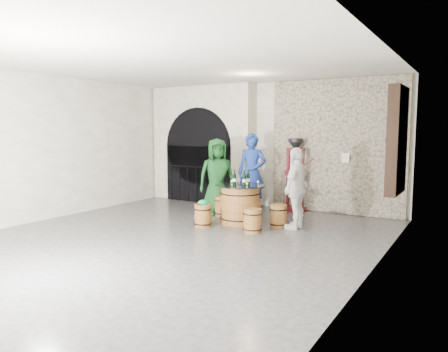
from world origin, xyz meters
The scene contains 30 objects.
ground centered at (0.00, 0.00, 0.00)m, with size 8.00×8.00×0.00m, color #2D2D2F.
wall_back centered at (0.00, 4.00, 1.60)m, with size 8.00×8.00×0.00m, color silver.
wall_left centered at (-3.50, 0.00, 1.60)m, with size 8.00×8.00×0.00m, color silver.
wall_right centered at (3.50, 0.00, 1.60)m, with size 8.00×8.00×0.00m, color silver.
ceiling centered at (0.00, 0.00, 3.20)m, with size 8.00×8.00×0.00m, color beige.
stone_facing_panel centered at (1.80, 3.94, 1.60)m, with size 3.20×0.12×3.18m, color #A29681.
arched_opening centered at (-1.90, 3.74, 1.58)m, with size 3.10×0.60×3.19m.
shuttered_window centered at (3.38, 2.40, 1.80)m, with size 0.23×1.10×2.00m.
barrel_table centered at (0.38, 1.80, 0.41)m, with size 1.07×1.07×0.83m.
barrel_stool_left centered at (-0.35, 2.26, 0.23)m, with size 0.38×0.38×0.47m.
barrel_stool_far centered at (0.14, 2.62, 0.23)m, with size 0.38×0.38×0.47m.
barrel_stool_right centered at (1.24, 1.89, 0.23)m, with size 0.38×0.38×0.47m.
barrel_stool_near_right centered at (1.00, 1.20, 0.23)m, with size 0.38×0.38×0.47m.
barrel_stool_near_left centered at (-0.11, 1.10, 0.23)m, with size 0.38×0.38×0.47m.
green_cap centered at (-0.10, 1.09, 0.51)m, with size 0.24×0.20×0.11m.
person_green centered at (-0.59, 2.41, 0.90)m, with size 0.88×0.57×1.79m, color #113F19.
person_blue centered at (0.03, 3.01, 0.96)m, with size 0.70×0.46×1.92m, color navy.
person_white centered at (1.61, 1.93, 0.83)m, with size 0.97×0.40×1.65m, color silver.
wine_bottle_left centered at (0.25, 1.78, 0.96)m, with size 0.08×0.08×0.32m.
wine_bottle_center centered at (0.48, 1.80, 0.96)m, with size 0.08×0.08×0.32m.
wine_bottle_right centered at (0.49, 1.95, 0.96)m, with size 0.08×0.08×0.32m.
tasting_glass_a centered at (0.19, 1.77, 0.87)m, with size 0.05×0.05×0.10m, color #C07025, non-canonical shape.
tasting_glass_b centered at (0.72, 1.96, 0.87)m, with size 0.05×0.05×0.10m, color #C07025, non-canonical shape.
tasting_glass_c centered at (0.23, 2.04, 0.87)m, with size 0.05×0.05×0.10m, color #C07025, non-canonical shape.
tasting_glass_d centered at (0.49, 1.94, 0.87)m, with size 0.05×0.05×0.10m, color #C07025, non-canonical shape.
tasting_glass_e centered at (0.66, 1.59, 0.87)m, with size 0.05×0.05×0.10m, color #C07025, non-canonical shape.
tasting_glass_f centered at (0.15, 1.97, 0.87)m, with size 0.05×0.05×0.10m, color #C07025, non-canonical shape.
side_barrel centered at (-0.66, 2.97, 0.30)m, with size 0.45×0.45×0.60m.
corking_press centered at (0.89, 3.64, 1.04)m, with size 0.73×0.41×1.79m.
control_box centered at (2.05, 3.86, 1.35)m, with size 0.18×0.10×0.22m, color silver.
Camera 1 is at (4.74, -6.04, 2.01)m, focal length 34.00 mm.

